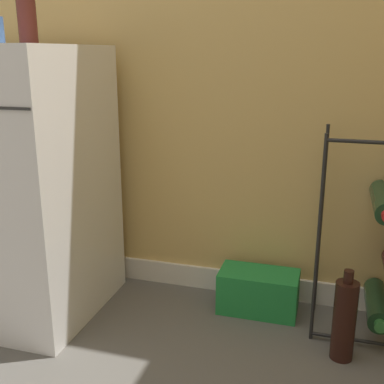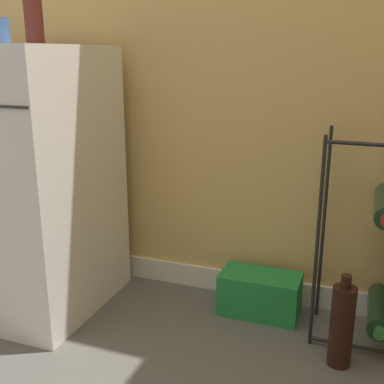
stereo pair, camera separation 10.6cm
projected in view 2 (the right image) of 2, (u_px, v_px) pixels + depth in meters
name	position (u px, v px, depth m)	size (l,w,h in m)	color
ground_plane	(124.00, 377.00, 1.42)	(14.00, 14.00, 0.00)	#56544F
mini_fridge	(24.00, 181.00, 1.74)	(0.55, 0.56, 0.95)	white
soda_box	(260.00, 294.00, 1.75)	(0.29, 0.15, 0.15)	#1E7F38
fridge_top_bottle	(32.00, 4.00, 1.60)	(0.06, 0.06, 0.29)	#56231E
loose_bottle_floor	(342.00, 325.00, 1.45)	(0.07, 0.07, 0.30)	black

